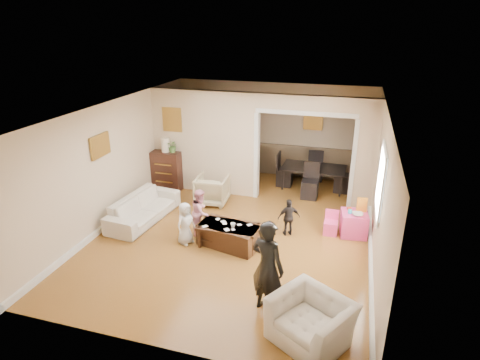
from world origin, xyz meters
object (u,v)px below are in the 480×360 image
(coffee_table, at_px, (229,235))
(adult_person, at_px, (267,267))
(coffee_cup, at_px, (233,225))
(child_toddler, at_px, (289,217))
(sofa, at_px, (144,208))
(child_kneel_b, at_px, (201,212))
(table_lamp, at_px, (165,145))
(dresser, at_px, (167,170))
(play_table, at_px, (354,224))
(dining_table, at_px, (313,178))
(armchair_front, at_px, (311,321))
(cyan_cup, at_px, (350,211))
(child_kneel_a, at_px, (185,223))
(armchair_back, at_px, (212,190))

(coffee_table, xyz_separation_m, adult_person, (1.13, -1.64, 0.54))
(coffee_cup, height_order, child_toddler, child_toddler)
(coffee_table, xyz_separation_m, coffee_cup, (0.10, -0.05, 0.27))
(coffee_table, bearing_deg, sofa, 166.36)
(coffee_table, bearing_deg, child_kneel_b, 156.80)
(table_lamp, bearing_deg, coffee_table, -43.36)
(dresser, relative_size, adult_person, 0.68)
(coffee_cup, height_order, child_kneel_b, child_kneel_b)
(dresser, relative_size, play_table, 1.98)
(table_lamp, relative_size, coffee_cup, 3.68)
(dining_table, bearing_deg, sofa, -138.40)
(table_lamp, height_order, coffee_table, table_lamp)
(table_lamp, distance_m, child_kneel_b, 2.71)
(armchair_front, bearing_deg, play_table, 112.25)
(coffee_cup, bearing_deg, table_lamp, 137.18)
(armchair_front, bearing_deg, dresser, 165.17)
(adult_person, bearing_deg, coffee_cup, -33.73)
(table_lamp, distance_m, child_toddler, 3.87)
(dining_table, bearing_deg, table_lamp, -161.58)
(table_lamp, xyz_separation_m, coffee_cup, (2.51, -2.32, -0.73))
(play_table, height_order, adult_person, adult_person)
(dining_table, distance_m, child_toddler, 2.65)
(play_table, relative_size, cyan_cup, 6.53)
(cyan_cup, bearing_deg, child_kneel_a, -158.23)
(play_table, bearing_deg, child_kneel_a, -158.07)
(armchair_front, xyz_separation_m, coffee_cup, (-1.75, 2.04, 0.16))
(adult_person, bearing_deg, sofa, -10.03)
(child_toddler, bearing_deg, coffee_table, 8.58)
(coffee_table, height_order, child_toddler, child_toddler)
(armchair_front, relative_size, table_lamp, 2.80)
(coffee_cup, xyz_separation_m, child_toddler, (0.95, 0.80, -0.09))
(sofa, height_order, child_kneel_b, child_kneel_b)
(table_lamp, height_order, child_kneel_b, table_lamp)
(adult_person, relative_size, child_kneel_b, 1.55)
(child_toddler, bearing_deg, child_kneel_b, -12.53)
(coffee_cup, distance_m, adult_person, 1.92)
(coffee_table, height_order, cyan_cup, cyan_cup)
(child_kneel_a, bearing_deg, cyan_cup, -45.18)
(child_kneel_b, xyz_separation_m, child_toddler, (1.75, 0.45, -0.09))
(dining_table, xyz_separation_m, adult_person, (-0.11, -5.03, 0.48))
(sofa, bearing_deg, adult_person, -117.81)
(adult_person, bearing_deg, cyan_cup, -88.83)
(dresser, relative_size, coffee_table, 0.88)
(armchair_back, relative_size, adult_person, 0.50)
(coffee_cup, height_order, play_table, coffee_cup)
(dresser, xyz_separation_m, coffee_table, (2.41, -2.27, -0.30))
(armchair_front, xyz_separation_m, table_lamp, (-4.26, 4.37, 0.89))
(play_table, distance_m, dining_table, 2.51)
(coffee_table, relative_size, cyan_cup, 14.71)
(armchair_front, xyz_separation_m, adult_person, (-0.72, 0.45, 0.44))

